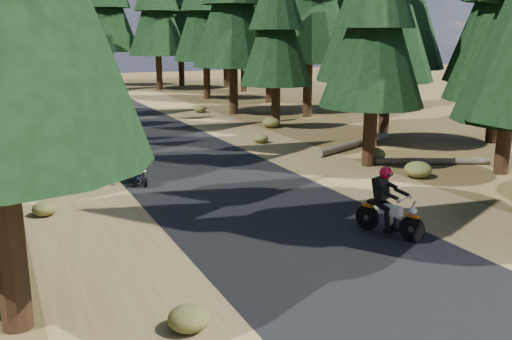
{
  "coord_description": "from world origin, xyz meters",
  "views": [
    {
      "loc": [
        -6.65,
        -12.85,
        4.91
      ],
      "look_at": [
        0.0,
        1.5,
        1.1
      ],
      "focal_mm": 40.0,
      "sensor_mm": 36.0,
      "label": 1
    }
  ],
  "objects_px": {
    "log_far": "(432,161)",
    "log_near": "(355,144)",
    "rider_follow": "(140,169)",
    "rider_lead": "(390,213)"
  },
  "relations": [
    {
      "from": "log_far",
      "to": "log_near",
      "type": "bearing_deg",
      "value": 126.36
    },
    {
      "from": "log_far",
      "to": "rider_follow",
      "type": "relative_size",
      "value": 2.65
    },
    {
      "from": "rider_lead",
      "to": "rider_follow",
      "type": "xyz_separation_m",
      "value": [
        -4.37,
        7.61,
        -0.09
      ]
    },
    {
      "from": "rider_follow",
      "to": "log_near",
      "type": "bearing_deg",
      "value": -167.61
    },
    {
      "from": "log_far",
      "to": "rider_lead",
      "type": "relative_size",
      "value": 2.15
    },
    {
      "from": "rider_lead",
      "to": "rider_follow",
      "type": "distance_m",
      "value": 8.78
    },
    {
      "from": "log_far",
      "to": "rider_follow",
      "type": "xyz_separation_m",
      "value": [
        -10.86,
        1.88,
        0.38
      ]
    },
    {
      "from": "rider_lead",
      "to": "rider_follow",
      "type": "bearing_deg",
      "value": -81.24
    },
    {
      "from": "log_near",
      "to": "rider_follow",
      "type": "distance_m",
      "value": 10.33
    },
    {
      "from": "rider_lead",
      "to": "log_far",
      "type": "bearing_deg",
      "value": -159.64
    }
  ]
}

